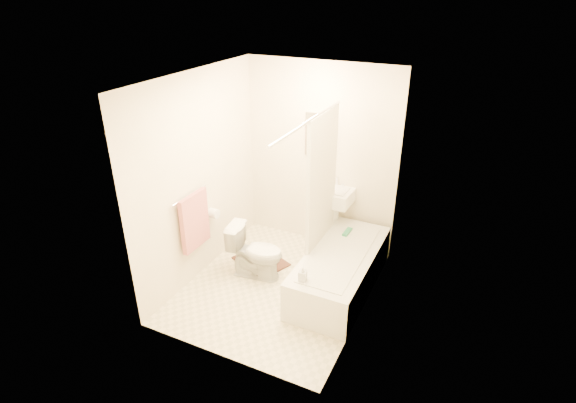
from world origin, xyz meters
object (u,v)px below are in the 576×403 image
at_px(toilet, 256,252).
at_px(bath_mat, 261,261).
at_px(sink, 332,217).
at_px(bathtub, 340,270).
at_px(soap_bottle, 303,274).

relative_size(toilet, bath_mat, 1.05).
distance_m(sink, bath_mat, 1.08).
bearing_deg(bathtub, sink, 117.63).
bearing_deg(sink, bath_mat, -133.53).
height_order(sink, soap_bottle, sink).
bearing_deg(toilet, soap_bottle, -127.56).
distance_m(toilet, bath_mat, 0.42).
relative_size(bathtub, bath_mat, 2.61).
height_order(toilet, sink, sink).
distance_m(bath_mat, soap_bottle, 1.26).
bearing_deg(sink, soap_bottle, -80.26).
bearing_deg(bath_mat, toilet, -71.82).
distance_m(bathtub, soap_bottle, 0.75).
height_order(toilet, bath_mat, toilet).
distance_m(sink, bathtub, 0.88).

